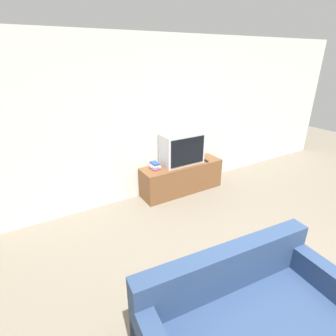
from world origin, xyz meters
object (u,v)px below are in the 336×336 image
object	(u,v)px
book_stack	(155,166)
tv_stand	(182,178)
remote_on_stand	(205,160)
television	(182,149)

from	to	relation	value
book_stack	tv_stand	bearing A→B (deg)	-6.78
remote_on_stand	tv_stand	bearing A→B (deg)	169.47
television	book_stack	distance (m)	0.56
book_stack	remote_on_stand	world-z (taller)	book_stack
tv_stand	remote_on_stand	size ratio (longest dim) A/B	8.79
tv_stand	remote_on_stand	distance (m)	0.53
book_stack	television	bearing A→B (deg)	-2.98
television	remote_on_stand	size ratio (longest dim) A/B	4.31
television	remote_on_stand	world-z (taller)	television
tv_stand	television	xyz separation A→B (m)	(0.01, 0.03, 0.54)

